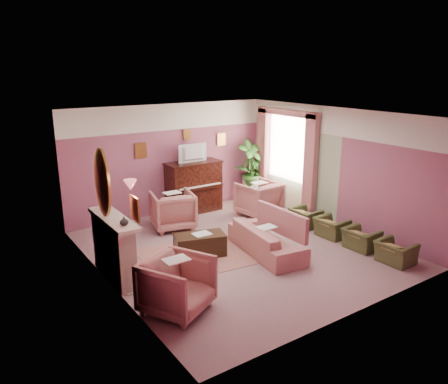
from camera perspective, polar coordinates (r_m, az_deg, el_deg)
floor at (r=9.22m, az=1.87°, el=-7.47°), size 5.50×6.00×0.01m
ceiling at (r=8.50m, az=2.04°, el=10.12°), size 5.50×6.00×0.01m
wall_back at (r=11.25m, az=-7.07°, el=4.25°), size 5.50×0.02×2.80m
wall_front at (r=6.68m, az=17.27°, el=-4.64°), size 5.50×0.02×2.80m
wall_left at (r=7.54m, az=-15.25°, el=-2.11°), size 0.02×6.00×2.80m
wall_right at (r=10.56m, az=14.15°, el=3.11°), size 0.02×6.00×2.80m
picture_rail_band at (r=11.08m, az=-7.24°, el=9.69°), size 5.50×0.01×0.65m
stripe_panel at (r=11.50m, az=9.20°, el=2.77°), size 0.01×3.00×2.15m
fireplace_surround at (r=8.06m, az=-14.21°, el=-7.30°), size 0.30×1.40×1.10m
fireplace_inset at (r=8.15m, az=-13.47°, el=-8.14°), size 0.18×0.72×0.68m
fire_ember at (r=8.23m, az=-13.12°, el=-9.22°), size 0.06×0.54×0.10m
mantel_shelf at (r=7.86m, az=-14.28°, el=-3.44°), size 0.40×1.55×0.07m
hearth at (r=8.34m, az=-12.64°, el=-10.43°), size 0.55×1.50×0.02m
mirror_frame at (r=7.63m, az=-15.62°, el=1.20°), size 0.04×0.72×1.20m
mirror_glass at (r=7.63m, az=-15.44°, el=1.23°), size 0.01×0.60×1.06m
sconce_shade at (r=6.65m, az=-12.14°, el=0.90°), size 0.20×0.20×0.16m
piano at (r=11.38m, az=-3.97°, el=0.59°), size 1.40×0.60×1.30m
piano_keyshelf at (r=11.07m, az=-3.06°, el=0.54°), size 1.30×0.12×0.06m
piano_keys at (r=11.06m, az=-3.07°, el=0.74°), size 1.20×0.08×0.02m
piano_top at (r=11.23m, az=-4.03°, el=3.84°), size 1.45×0.65×0.04m
television at (r=11.13m, az=-3.93°, el=5.25°), size 0.80×0.12×0.48m
print_back_left at (r=10.82m, az=-10.81°, el=5.35°), size 0.30×0.03×0.38m
print_back_right at (r=11.92m, az=-0.36°, el=6.89°), size 0.26×0.03×0.34m
print_back_mid at (r=11.34m, az=-4.82°, el=7.49°), size 0.22×0.03×0.26m
print_left_wall at (r=6.38m, az=-11.56°, el=-2.15°), size 0.03×0.28×0.36m
window_blind at (r=11.53m, az=8.36°, el=6.01°), size 0.03×1.40×1.80m
curtain_left at (r=10.91m, az=11.21°, el=3.16°), size 0.16×0.34×2.60m
curtain_right at (r=12.24m, az=5.11°, el=4.79°), size 0.16×0.34×2.60m
pelmet at (r=11.37m, az=8.23°, el=10.25°), size 0.16×2.20×0.16m
mantel_plant at (r=8.31m, az=-15.61°, el=-1.25°), size 0.16×0.16×0.28m
mantel_vase at (r=7.38m, az=-12.92°, el=-3.72°), size 0.16×0.16×0.16m
area_rug at (r=8.99m, az=-2.48°, el=-8.07°), size 2.67×2.04×0.01m
coffee_table at (r=8.85m, az=-3.17°, el=-6.92°), size 1.10×0.77×0.45m
table_paper at (r=8.79m, az=-2.92°, el=-5.47°), size 0.35×0.28×0.01m
sofa at (r=8.93m, az=5.54°, el=-5.57°), size 0.66×1.97×0.79m
sofa_throw at (r=9.10m, az=7.53°, el=-3.85°), size 0.10×1.49×0.55m
floral_armchair_left at (r=10.30m, az=-6.72°, el=-2.11°), size 0.93×0.93×0.97m
floral_armchair_right at (r=11.13m, az=4.59°, el=-0.65°), size 0.93×0.93×0.97m
floral_armchair_front at (r=6.89m, az=-6.16°, el=-11.63°), size 0.93×0.93×0.97m
olive_chair_a at (r=9.11m, az=21.52°, el=-6.94°), size 0.47×0.67×0.58m
olive_chair_b at (r=9.55m, az=17.50°, el=-5.49°), size 0.47×0.67×0.58m
olive_chair_c at (r=10.04m, az=13.87°, el=-4.14°), size 0.47×0.67×0.58m
olive_chair_d at (r=10.57m, az=10.60°, el=-2.92°), size 0.47×0.67×0.58m
side_table at (r=12.44m, az=3.60°, el=0.50°), size 0.52×0.52×0.70m
side_plant_big at (r=12.31m, az=3.64°, el=2.83°), size 0.30×0.30×0.34m
side_plant_small at (r=12.31m, az=4.37°, el=2.68°), size 0.16×0.16×0.28m
palm_pot at (r=12.37m, az=3.38°, el=-0.45°), size 0.34×0.34×0.34m
palm_plant at (r=12.14m, az=3.45°, el=3.58°), size 0.76×0.76×1.44m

